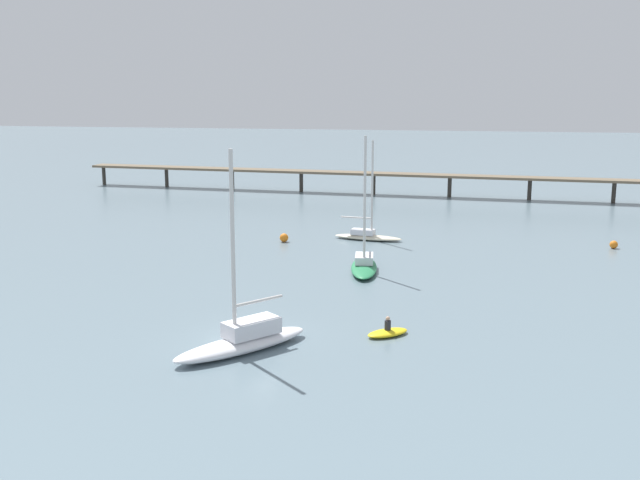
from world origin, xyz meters
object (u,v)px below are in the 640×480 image
sailboat_green (364,263)px  mooring_buoy_mid (284,238)px  pier (475,172)px  dinghy_yellow (388,332)px  sailboat_white (244,338)px  mooring_buoy_inner (614,245)px  sailboat_cream (367,234)px

sailboat_green → mooring_buoy_mid: bearing=132.2°
pier → dinghy_yellow: 55.25m
sailboat_green → mooring_buoy_mid: sailboat_green is taller
pier → mooring_buoy_mid: size_ratio=101.44×
pier → sailboat_white: size_ratio=7.42×
sailboat_white → mooring_buoy_inner: 39.11m
sailboat_cream → dinghy_yellow: bearing=-80.3°
sailboat_white → sailboat_cream: sailboat_white is taller
dinghy_yellow → mooring_buoy_inner: bearing=57.7°
sailboat_white → sailboat_cream: bearing=84.8°
dinghy_yellow → mooring_buoy_mid: (-11.77, 24.18, 0.18)m
pier → sailboat_green: bearing=-102.3°
dinghy_yellow → mooring_buoy_mid: 26.89m
sailboat_cream → mooring_buoy_mid: bearing=-161.8°
sailboat_cream → dinghy_yellow: size_ratio=3.34×
sailboat_cream → dinghy_yellow: (4.52, -26.56, -0.37)m
sailboat_white → mooring_buoy_mid: 28.43m
sailboat_green → pier: bearing=77.7°
mooring_buoy_inner → sailboat_white: bearing=-128.3°
pier → mooring_buoy_inner: pier is taller
mooring_buoy_inner → mooring_buoy_mid: bearing=-174.8°
pier → mooring_buoy_mid: bearing=-119.3°
pier → mooring_buoy_mid: pier is taller
mooring_buoy_inner → sailboat_cream: bearing=-179.4°
sailboat_white → dinghy_yellow: bearing=28.1°
pier → sailboat_cream: size_ratio=8.81×
dinghy_yellow → sailboat_cream: bearing=99.7°
pier → sailboat_cream: sailboat_cream is taller
dinghy_yellow → mooring_buoy_inner: 31.71m
sailboat_cream → mooring_buoy_mid: (-7.26, -2.38, -0.19)m
pier → mooring_buoy_mid: (-17.22, -30.72, -2.93)m
sailboat_green → mooring_buoy_inner: bearing=30.7°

